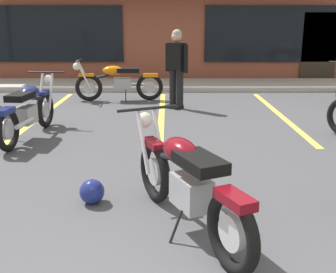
# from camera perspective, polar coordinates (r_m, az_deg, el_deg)

# --- Properties ---
(ground_plane) EXTENTS (80.00, 80.00, 0.00)m
(ground_plane) POSITION_cam_1_polar(r_m,az_deg,el_deg) (5.17, -1.33, -5.31)
(ground_plane) COLOR #47474C
(sidewalk_kerb) EXTENTS (22.00, 1.80, 0.14)m
(sidewalk_kerb) POSITION_cam_1_polar(r_m,az_deg,el_deg) (12.05, -0.49, 7.09)
(sidewalk_kerb) COLOR #A8A59E
(sidewalk_kerb) RESTS_ON ground_plane
(brick_storefront_building) EXTENTS (17.67, 6.11, 3.59)m
(brick_storefront_building) POSITION_cam_1_polar(r_m,az_deg,el_deg) (15.89, -0.34, 15.40)
(brick_storefront_building) COLOR brown
(brick_storefront_building) RESTS_ON ground_plane
(painted_stall_lines) EXTENTS (9.74, 4.80, 0.01)m
(painted_stall_lines) POSITION_cam_1_polar(r_m,az_deg,el_deg) (8.52, -0.75, 3.09)
(painted_stall_lines) COLOR #DBCC4C
(painted_stall_lines) RESTS_ON ground_plane
(motorcycle_foreground_classic) EXTENTS (1.18, 1.96, 0.98)m
(motorcycle_foreground_classic) POSITION_cam_1_polar(r_m,az_deg,el_deg) (3.73, 2.61, -6.16)
(motorcycle_foreground_classic) COLOR black
(motorcycle_foreground_classic) RESTS_ON ground_plane
(motorcycle_blue_standard) EXTENTS (2.11, 0.66, 0.98)m
(motorcycle_blue_standard) POSITION_cam_1_polar(r_m,az_deg,el_deg) (10.00, -6.69, 7.52)
(motorcycle_blue_standard) COLOR black
(motorcycle_blue_standard) RESTS_ON ground_plane
(motorcycle_green_cafe_racer) EXTENTS (0.68, 2.11, 0.98)m
(motorcycle_green_cafe_racer) POSITION_cam_1_polar(r_m,az_deg,el_deg) (7.07, -18.46, 3.51)
(motorcycle_green_cafe_racer) COLOR black
(motorcycle_green_cafe_racer) RESTS_ON ground_plane
(person_in_shorts_foreground) EXTENTS (0.52, 0.47, 1.68)m
(person_in_shorts_foreground) POSITION_cam_1_polar(r_m,az_deg,el_deg) (8.98, 1.30, 9.86)
(person_in_shorts_foreground) COLOR black
(person_in_shorts_foreground) RESTS_ON ground_plane
(helmet_on_pavement) EXTENTS (0.26, 0.26, 0.26)m
(helmet_on_pavement) POSITION_cam_1_polar(r_m,az_deg,el_deg) (4.43, -10.23, -7.43)
(helmet_on_pavement) COLOR navy
(helmet_on_pavement) RESTS_ON ground_plane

